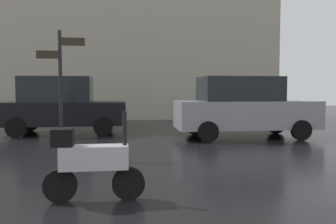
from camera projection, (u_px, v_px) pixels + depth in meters
The scene contains 4 objects.
parked_scooter at pixel (91, 161), 4.85m from camera, with size 1.38×0.32×1.23m.
parked_car_left at pixel (62, 105), 12.43m from camera, with size 4.27×2.02×1.99m.
parked_car_right at pixel (243, 107), 11.39m from camera, with size 4.49×1.93×1.95m.
street_signpost at pixel (61, 80), 8.10m from camera, with size 1.08×0.08×2.89m.
Camera 1 is at (0.36, -2.36, 1.53)m, focal length 37.86 mm.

